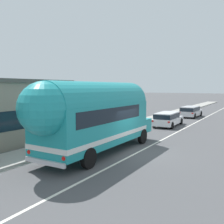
% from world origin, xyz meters
% --- Properties ---
extents(ground_plane, '(300.00, 300.00, 0.00)m').
position_xyz_m(ground_plane, '(0.00, 0.00, 0.00)').
color(ground_plane, '#4C4C4F').
extents(lane_markings, '(3.95, 80.00, 0.01)m').
position_xyz_m(lane_markings, '(-1.76, 12.00, 0.00)').
color(lane_markings, silver).
rests_on(lane_markings, ground).
extents(sidewalk_slab, '(2.32, 90.00, 0.15)m').
position_xyz_m(sidewalk_slab, '(-4.97, 10.00, 0.07)').
color(sidewalk_slab, '#9E9B93').
rests_on(sidewalk_slab, ground).
extents(painted_bus, '(2.61, 10.73, 4.12)m').
position_xyz_m(painted_bus, '(-1.91, -1.65, 2.30)').
color(painted_bus, teal).
rests_on(painted_bus, ground).
extents(car_lead, '(2.01, 4.83, 1.37)m').
position_xyz_m(car_lead, '(-1.80, 10.76, 0.79)').
color(car_lead, white).
rests_on(car_lead, ground).
extents(car_second, '(1.99, 4.74, 1.37)m').
position_xyz_m(car_second, '(-1.77, 19.65, 0.80)').
color(car_second, silver).
rests_on(car_second, ground).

